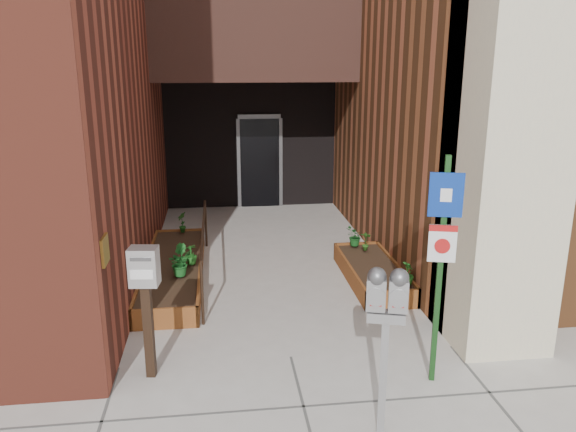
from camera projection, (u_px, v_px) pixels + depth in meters
name	position (u px, v px, depth m)	size (l,w,h in m)	color
ground	(291.00, 357.00, 6.68)	(80.00, 80.00, 0.00)	#9E9991
planter_left	(174.00, 271.00, 9.04)	(0.90, 3.60, 0.30)	brown
planter_right	(372.00, 273.00, 8.94)	(0.80, 2.20, 0.30)	brown
handrail	(204.00, 235.00, 8.88)	(0.04, 3.34, 0.90)	black
parking_meter	(387.00, 307.00, 5.01)	(0.38, 0.23, 1.66)	gray
sign_post	(442.00, 248.00, 5.79)	(0.34, 0.12, 2.51)	#163D16
payment_dropbox	(145.00, 285.00, 6.00)	(0.33, 0.26, 1.51)	black
shrub_left_a	(180.00, 263.00, 8.36)	(0.35, 0.35, 0.39)	#1C6223
shrub_left_b	(181.00, 256.00, 8.62)	(0.22, 0.22, 0.40)	#1B6020
shrub_left_c	(191.00, 254.00, 8.83)	(0.18, 0.18, 0.33)	#1D5A19
shrub_left_d	(182.00, 222.00, 10.47)	(0.20, 0.20, 0.39)	#1A5317
shrub_right_a	(407.00, 273.00, 8.02)	(0.19, 0.19, 0.34)	#1F631C
shrub_right_b	(366.00, 241.00, 9.47)	(0.18, 0.18, 0.33)	#285C1A
shrub_right_c	(355.00, 237.00, 9.70)	(0.30, 0.30, 0.33)	#164E1B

